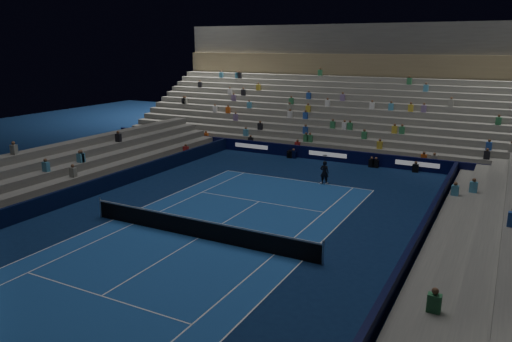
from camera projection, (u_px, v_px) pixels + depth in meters
name	position (u px, v px, depth m)	size (l,w,h in m)	color
ground	(198.00, 238.00, 23.71)	(90.00, 90.00, 0.00)	#0B1F46
court_surface	(198.00, 238.00, 23.71)	(10.97, 23.77, 0.01)	#1B4A95
sponsor_barrier_far	(328.00, 155.00, 39.41)	(44.00, 0.25, 1.00)	black
sponsor_barrier_east	(402.00, 271.00, 19.19)	(0.25, 37.00, 1.00)	black
sponsor_barrier_west	(58.00, 200.00, 27.97)	(0.25, 37.00, 1.00)	black
grandstand_main	(363.00, 106.00, 46.73)	(44.00, 15.20, 11.20)	slate
grandstand_east	(501.00, 280.00, 17.52)	(5.00, 37.00, 2.50)	slate
grandstand_west	(17.00, 185.00, 29.43)	(5.00, 37.00, 2.50)	slate
tennis_net	(198.00, 228.00, 23.58)	(12.90, 0.10, 1.10)	#B2B2B7
tennis_player	(324.00, 173.00, 32.68)	(0.59, 0.39, 1.62)	black
broadcast_camera	(290.00, 154.00, 40.51)	(0.48, 0.92, 0.60)	black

